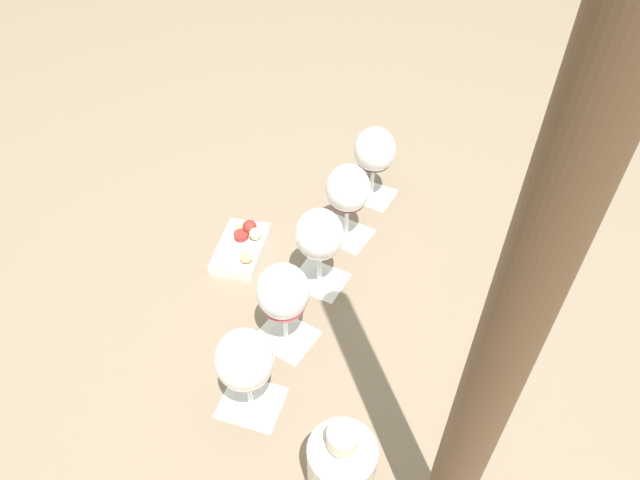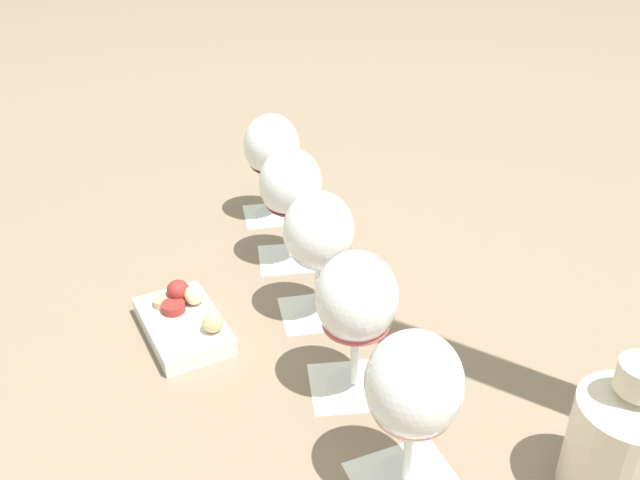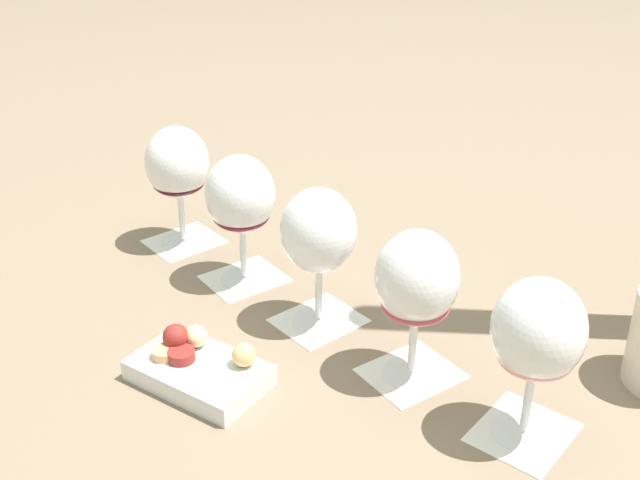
{
  "view_description": "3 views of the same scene",
  "coord_description": "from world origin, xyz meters",
  "px_view_note": "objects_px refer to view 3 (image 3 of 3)",
  "views": [
    {
      "loc": [
        -0.47,
        -0.62,
        0.88
      ],
      "look_at": [
        0.0,
        -0.0,
        0.12
      ],
      "focal_mm": 32.0,
      "sensor_mm": 36.0,
      "label": 1
    },
    {
      "loc": [
        -0.74,
        -0.18,
        0.56
      ],
      "look_at": [
        0.0,
        -0.0,
        0.12
      ],
      "focal_mm": 38.0,
      "sensor_mm": 36.0,
      "label": 2
    },
    {
      "loc": [
        -0.84,
        0.22,
        0.57
      ],
      "look_at": [
        0.0,
        -0.0,
        0.12
      ],
      "focal_mm": 45.0,
      "sensor_mm": 36.0,
      "label": 3
    }
  ],
  "objects_px": {
    "wine_glass_1": "(417,282)",
    "wine_glass_4": "(178,168)",
    "wine_glass_2": "(316,235)",
    "wine_glass_3": "(240,200)",
    "snack_dish": "(198,367)",
    "wine_glass_0": "(537,336)"
  },
  "relations": [
    {
      "from": "wine_glass_0",
      "to": "wine_glass_2",
      "type": "relative_size",
      "value": 1.0
    },
    {
      "from": "wine_glass_1",
      "to": "wine_glass_2",
      "type": "xyz_separation_m",
      "value": [
        0.14,
        0.08,
        -0.0
      ]
    },
    {
      "from": "wine_glass_3",
      "to": "wine_glass_4",
      "type": "distance_m",
      "value": 0.15
    },
    {
      "from": "wine_glass_0",
      "to": "wine_glass_2",
      "type": "distance_m",
      "value": 0.31
    },
    {
      "from": "wine_glass_3",
      "to": "wine_glass_4",
      "type": "relative_size",
      "value": 1.0
    },
    {
      "from": "wine_glass_0",
      "to": "wine_glass_3",
      "type": "distance_m",
      "value": 0.45
    },
    {
      "from": "wine_glass_1",
      "to": "wine_glass_4",
      "type": "distance_m",
      "value": 0.46
    },
    {
      "from": "wine_glass_2",
      "to": "snack_dish",
      "type": "distance_m",
      "value": 0.21
    },
    {
      "from": "wine_glass_1",
      "to": "snack_dish",
      "type": "xyz_separation_m",
      "value": [
        0.05,
        0.24,
        -0.11
      ]
    },
    {
      "from": "snack_dish",
      "to": "wine_glass_2",
      "type": "bearing_deg",
      "value": -61.99
    },
    {
      "from": "wine_glass_2",
      "to": "wine_glass_4",
      "type": "bearing_deg",
      "value": 28.37
    },
    {
      "from": "wine_glass_1",
      "to": "snack_dish",
      "type": "height_order",
      "value": "wine_glass_1"
    },
    {
      "from": "wine_glass_2",
      "to": "wine_glass_3",
      "type": "xyz_separation_m",
      "value": [
        0.13,
        0.07,
        0.0
      ]
    },
    {
      "from": "wine_glass_3",
      "to": "snack_dish",
      "type": "relative_size",
      "value": 1.03
    },
    {
      "from": "wine_glass_2",
      "to": "snack_dish",
      "type": "bearing_deg",
      "value": 118.01
    },
    {
      "from": "wine_glass_0",
      "to": "wine_glass_4",
      "type": "bearing_deg",
      "value": 29.35
    },
    {
      "from": "snack_dish",
      "to": "wine_glass_1",
      "type": "bearing_deg",
      "value": -102.5
    },
    {
      "from": "snack_dish",
      "to": "wine_glass_0",
      "type": "bearing_deg",
      "value": -119.49
    },
    {
      "from": "wine_glass_0",
      "to": "wine_glass_4",
      "type": "xyz_separation_m",
      "value": [
        0.53,
        0.3,
        -0.0
      ]
    },
    {
      "from": "wine_glass_4",
      "to": "snack_dish",
      "type": "relative_size",
      "value": 1.03
    },
    {
      "from": "wine_glass_1",
      "to": "wine_glass_2",
      "type": "distance_m",
      "value": 0.16
    },
    {
      "from": "wine_glass_0",
      "to": "snack_dish",
      "type": "height_order",
      "value": "wine_glass_0"
    }
  ]
}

